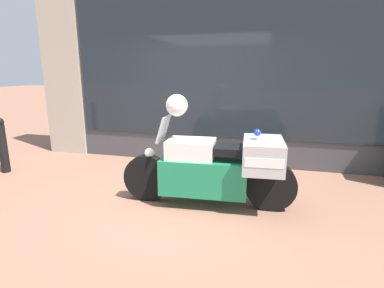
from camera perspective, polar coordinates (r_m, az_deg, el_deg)
name	(u,v)px	position (r m, az deg, el deg)	size (l,w,h in m)	color
ground_plane	(169,197)	(4.42, -4.44, -10.13)	(60.00, 60.00, 0.00)	#8E604C
shop_building	(180,60)	(6.08, -2.26, 15.77)	(6.89, 0.55, 3.99)	#424247
window_display	(219,139)	(6.07, 5.15, 0.91)	(5.55, 0.30, 1.84)	slate
paramedic_motorcycle	(218,167)	(3.99, 5.05, -4.34)	(2.34, 0.82, 1.21)	black
white_helmet	(177,105)	(3.92, -2.91, 7.37)	(0.29, 0.29, 0.29)	white
street_bollard	(2,144)	(6.32, -32.41, -0.05)	(0.16, 0.16, 1.00)	black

